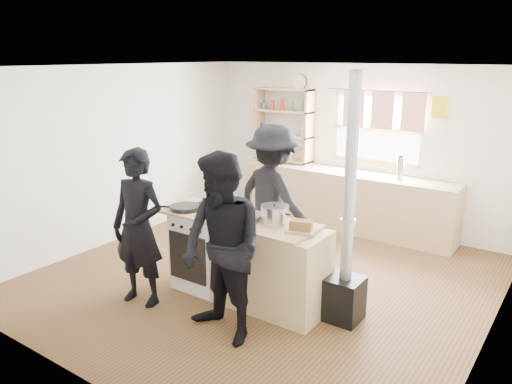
% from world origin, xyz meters
% --- Properties ---
extents(ground, '(5.00, 5.00, 0.01)m').
position_xyz_m(ground, '(0.00, 0.00, -0.01)').
color(ground, brown).
rests_on(ground, ground).
extents(back_counter, '(3.40, 0.55, 0.90)m').
position_xyz_m(back_counter, '(0.00, 2.22, 0.45)').
color(back_counter, tan).
rests_on(back_counter, ground).
extents(shelving_unit, '(1.00, 0.28, 1.20)m').
position_xyz_m(shelving_unit, '(-1.20, 2.34, 1.51)').
color(shelving_unit, tan).
rests_on(shelving_unit, back_counter).
extents(thermos, '(0.10, 0.10, 0.33)m').
position_xyz_m(thermos, '(0.84, 2.22, 1.07)').
color(thermos, silver).
rests_on(thermos, back_counter).
extents(cooking_island, '(1.97, 0.64, 0.93)m').
position_xyz_m(cooking_island, '(0.14, -0.55, 0.47)').
color(cooking_island, white).
rests_on(cooking_island, ground).
extents(skillet_greens, '(0.45, 0.45, 0.05)m').
position_xyz_m(skillet_greens, '(-0.63, -0.67, 0.96)').
color(skillet_greens, black).
rests_on(skillet_greens, cooking_island).
extents(roast_tray, '(0.37, 0.31, 0.07)m').
position_xyz_m(roast_tray, '(0.14, -0.56, 0.97)').
color(roast_tray, silver).
rests_on(roast_tray, cooking_island).
extents(stockpot_stove, '(0.20, 0.20, 0.17)m').
position_xyz_m(stockpot_stove, '(-0.25, -0.36, 1.00)').
color(stockpot_stove, '#B2B2B5').
rests_on(stockpot_stove, cooking_island).
extents(stockpot_counter, '(0.30, 0.30, 0.22)m').
position_xyz_m(stockpot_counter, '(0.46, -0.50, 1.03)').
color(stockpot_counter, '#B7B7B9').
rests_on(stockpot_counter, cooking_island).
extents(bread_board, '(0.32, 0.27, 0.12)m').
position_xyz_m(bread_board, '(0.81, -0.56, 0.98)').
color(bread_board, tan).
rests_on(bread_board, cooking_island).
extents(flue_heater, '(0.35, 0.35, 2.50)m').
position_xyz_m(flue_heater, '(1.22, -0.35, 0.66)').
color(flue_heater, black).
rests_on(flue_heater, ground).
extents(person_near_left, '(0.68, 0.51, 1.71)m').
position_xyz_m(person_near_left, '(-0.77, -1.26, 0.85)').
color(person_near_left, black).
rests_on(person_near_left, ground).
extents(person_near_right, '(1.00, 0.86, 1.80)m').
position_xyz_m(person_near_right, '(0.42, -1.31, 0.90)').
color(person_near_right, black).
rests_on(person_near_right, ground).
extents(person_far, '(1.30, 0.94, 1.82)m').
position_xyz_m(person_far, '(-0.11, 0.36, 0.91)').
color(person_far, black).
rests_on(person_far, ground).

